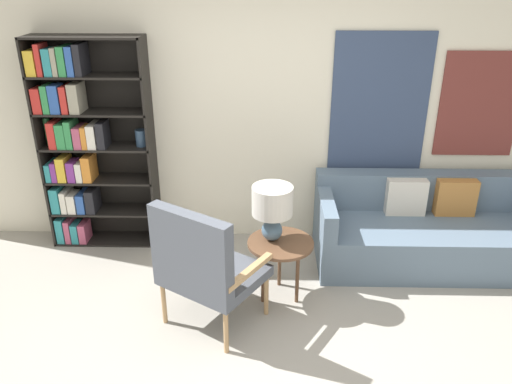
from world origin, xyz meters
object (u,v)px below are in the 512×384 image
at_px(side_table, 280,248).
at_px(table_lamp, 272,206).
at_px(bookshelf, 83,143).
at_px(couch, 430,231).
at_px(armchair, 203,263).

height_order(side_table, table_lamp, table_lamp).
relative_size(side_table, table_lamp, 1.16).
xyz_separation_m(side_table, table_lamp, (-0.07, 0.04, 0.35)).
distance_m(bookshelf, couch, 3.29).
xyz_separation_m(bookshelf, table_lamp, (1.74, -0.85, -0.20)).
height_order(couch, table_lamp, table_lamp).
distance_m(bookshelf, armchair, 1.86).
relative_size(armchair, couch, 0.49).
height_order(bookshelf, couch, bookshelf).
relative_size(couch, side_table, 3.92).
distance_m(couch, table_lamp, 1.65).
height_order(couch, side_table, couch).
distance_m(armchair, side_table, 0.70).
bearing_deg(armchair, couch, 27.93).
height_order(armchair, table_lamp, armchair).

